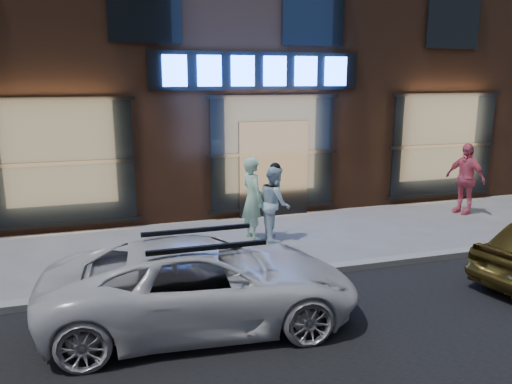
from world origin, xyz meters
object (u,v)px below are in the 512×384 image
man_bowtie (252,199)px  passerby (465,178)px  man_cap (275,203)px  white_suv (203,283)px

man_bowtie → passerby: (5.85, 0.42, 0.02)m
man_bowtie → man_cap: bearing=-125.5°
man_bowtie → man_cap: 0.49m
passerby → white_suv: size_ratio=0.41×
white_suv → passerby: bearing=-58.3°
man_cap → man_bowtie: bearing=74.9°
passerby → white_suv: bearing=-81.2°
man_bowtie → white_suv: size_ratio=0.41×
man_cap → white_suv: 4.01m
man_cap → passerby: bearing=-75.0°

